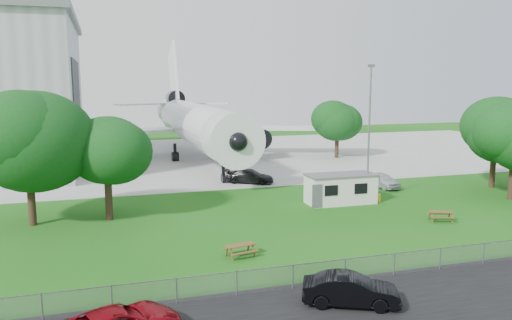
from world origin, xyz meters
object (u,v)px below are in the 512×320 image
object	(u,v)px
picnic_west	(240,256)
site_cabin	(341,189)
car_centre_sedan	(351,290)
picnic_east	(440,221)
airliner	(194,121)

from	to	relation	value
picnic_west	site_cabin	bearing A→B (deg)	29.84
site_cabin	car_centre_sedan	bearing A→B (deg)	-115.36
picnic_west	picnic_east	bearing A→B (deg)	-0.98
airliner	picnic_west	world-z (taller)	airliner
airliner	picnic_east	bearing A→B (deg)	-71.14
picnic_west	car_centre_sedan	distance (m)	8.77
site_cabin	picnic_west	bearing A→B (deg)	-138.77
site_cabin	car_centre_sedan	distance (m)	20.75
car_centre_sedan	picnic_west	bearing A→B (deg)	46.48
airliner	picnic_east	world-z (taller)	airliner
airliner	site_cabin	xyz separation A→B (m)	(7.81, -29.26, -3.96)
picnic_west	picnic_east	xyz separation A→B (m)	(16.88, 3.10, 0.00)
picnic_west	airliner	bearing A→B (deg)	72.44
car_centre_sedan	site_cabin	bearing A→B (deg)	-0.66
airliner	picnic_east	distance (m)	39.23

